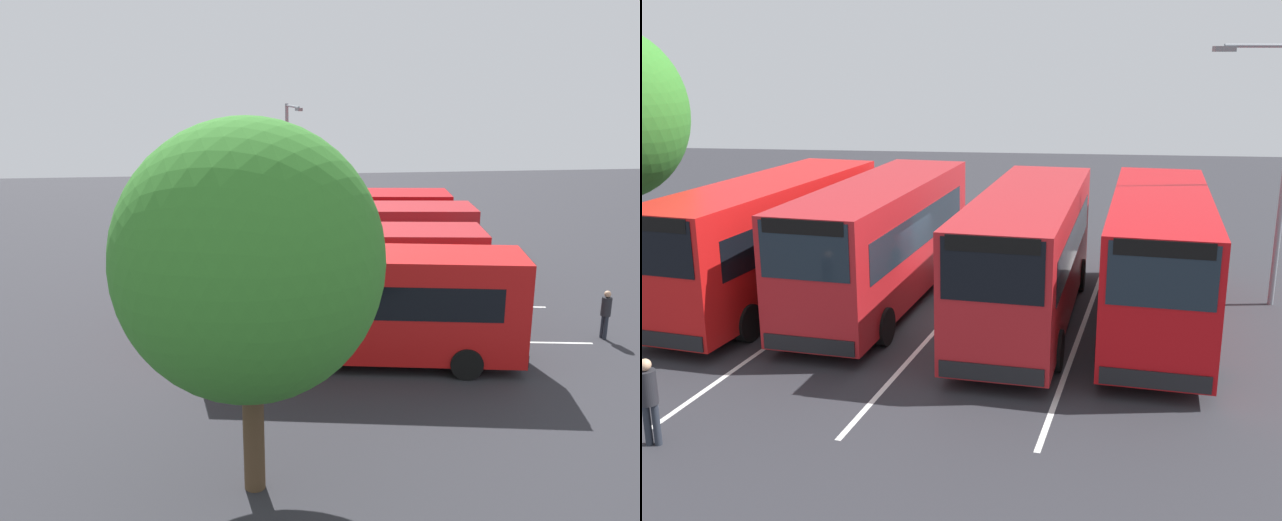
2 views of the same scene
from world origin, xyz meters
TOP-DOWN VIEW (x-y plane):
  - ground_plane at (0.00, 0.00)m, footprint 69.79×69.79m
  - bus_far_left at (-0.59, -5.20)m, footprint 9.76×3.94m
  - bus_center_left at (-0.71, -2.01)m, footprint 9.73×3.54m
  - bus_center_right at (0.30, 2.03)m, footprint 9.71×3.40m
  - bus_far_right at (0.25, 5.30)m, footprint 9.72×3.48m
  - pedestrian at (7.61, -4.29)m, footprint 0.35×0.35m
  - street_lamp at (-1.84, 8.52)m, footprint 0.65×2.30m
  - depot_tree at (-3.90, -11.51)m, footprint 5.28×4.75m
  - lane_stripe_outer_left at (0.00, -3.58)m, footprint 14.16×2.30m
  - lane_stripe_inner_left at (0.00, 0.00)m, footprint 14.16×2.30m
  - lane_stripe_inner_right at (0.00, 3.58)m, footprint 14.16×2.30m

SIDE VIEW (x-z plane):
  - ground_plane at x=0.00m, z-range 0.00..0.00m
  - lane_stripe_outer_left at x=0.00m, z-range 0.00..0.01m
  - lane_stripe_inner_left at x=0.00m, z-range 0.00..0.01m
  - lane_stripe_inner_right at x=0.00m, z-range 0.00..0.01m
  - pedestrian at x=7.61m, z-range 0.14..1.79m
  - bus_far_left at x=-0.59m, z-range 0.15..3.54m
  - bus_center_left at x=-0.71m, z-range 0.15..3.54m
  - bus_center_right at x=0.30m, z-range 0.15..3.54m
  - bus_far_right at x=0.25m, z-range 0.15..3.54m
  - street_lamp at x=-1.84m, z-range 0.56..7.60m
  - depot_tree at x=-3.90m, z-range 1.06..8.74m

